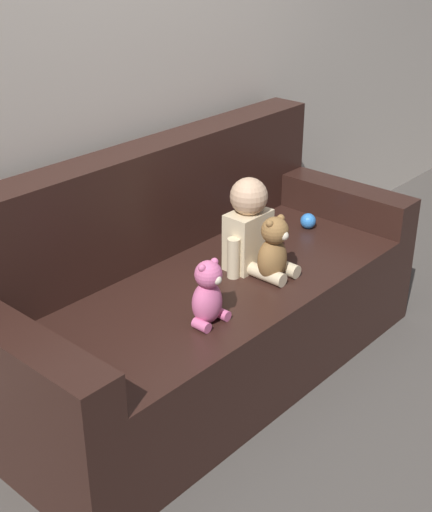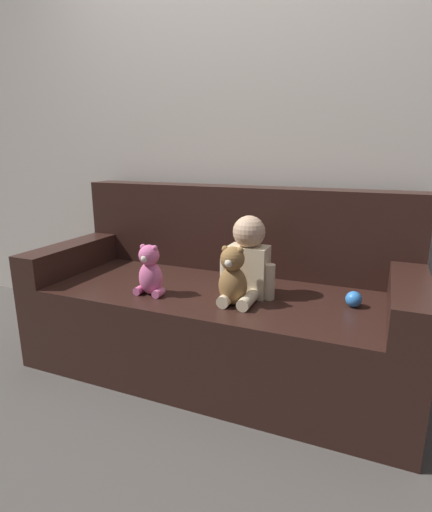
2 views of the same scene
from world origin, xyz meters
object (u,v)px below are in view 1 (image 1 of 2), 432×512
person_baby (251,230)px  teddy_bear_brown (273,249)px  toy_ball (308,221)px  plush_toy_side (208,294)px  couch (198,300)px

person_baby → teddy_bear_brown: 0.14m
person_baby → toy_ball: size_ratio=5.39×
teddy_bear_brown → plush_toy_side: 0.42m
couch → teddy_bear_brown: (0.16, -0.26, 0.27)m
plush_toy_side → toy_ball: (0.93, 0.21, -0.08)m
couch → person_baby: size_ratio=4.99×
teddy_bear_brown → plush_toy_side: teddy_bear_brown is taller
person_baby → plush_toy_side: (-0.44, -0.16, -0.06)m
couch → teddy_bear_brown: size_ratio=7.08×
plush_toy_side → toy_ball: plush_toy_side is taller
plush_toy_side → couch: bearing=48.9°
couch → toy_ball: bearing=-6.7°
couch → person_baby: (0.18, -0.13, 0.30)m
teddy_bear_brown → toy_ball: size_ratio=3.80×
plush_toy_side → person_baby: bearing=20.4°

